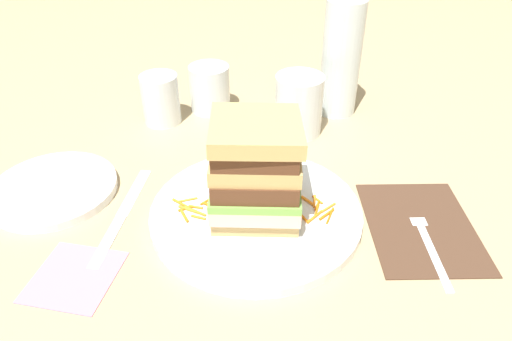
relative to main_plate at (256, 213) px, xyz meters
name	(u,v)px	position (x,y,z in m)	size (l,w,h in m)	color
ground_plane	(257,204)	(0.00, 0.03, -0.01)	(3.00, 3.00, 0.00)	tan
main_plate	(256,213)	(0.00, 0.00, 0.00)	(0.28, 0.28, 0.01)	white
sandwich	(256,169)	(0.00, 0.00, 0.07)	(0.11, 0.12, 0.13)	tan
carrot_shred_0	(182,204)	(-0.10, 0.01, 0.01)	(0.00, 0.00, 0.03)	orange
carrot_shred_1	(196,211)	(-0.08, -0.01, 0.01)	(0.00, 0.00, 0.03)	orange
carrot_shred_2	(186,209)	(-0.09, 0.00, 0.01)	(0.00, 0.00, 0.02)	orange
carrot_shred_3	(200,218)	(-0.07, -0.02, 0.01)	(0.00, 0.00, 0.02)	orange
carrot_shred_4	(185,216)	(-0.09, -0.02, 0.01)	(0.00, 0.00, 0.02)	orange
carrot_shred_5	(197,207)	(-0.08, 0.00, 0.01)	(0.00, 0.00, 0.02)	orange
carrot_shred_6	(190,210)	(-0.09, 0.00, 0.01)	(0.00, 0.00, 0.03)	orange
carrot_shred_7	(211,199)	(-0.06, 0.02, 0.01)	(0.00, 0.00, 0.03)	orange
carrot_shred_8	(188,200)	(-0.09, 0.02, 0.01)	(0.00, 0.00, 0.03)	orange
carrot_shred_9	(211,206)	(-0.06, 0.00, 0.01)	(0.00, 0.00, 0.02)	orange
carrot_shred_10	(303,216)	(0.06, -0.02, 0.01)	(0.00, 0.00, 0.03)	orange
carrot_shred_11	(318,200)	(0.08, 0.02, 0.01)	(0.00, 0.00, 0.02)	orange
carrot_shred_12	(308,200)	(0.07, 0.02, 0.01)	(0.00, 0.00, 0.02)	orange
carrot_shred_13	(329,207)	(0.10, 0.00, 0.01)	(0.00, 0.00, 0.03)	orange
carrot_shred_14	(318,205)	(0.08, 0.01, 0.01)	(0.00, 0.00, 0.02)	orange
carrot_shred_15	(315,201)	(0.08, 0.01, 0.01)	(0.00, 0.00, 0.02)	orange
carrot_shred_16	(328,214)	(0.09, -0.01, 0.01)	(0.00, 0.00, 0.03)	orange
carrot_shred_17	(331,215)	(0.10, -0.02, 0.01)	(0.00, 0.00, 0.03)	orange
carrot_shred_18	(316,217)	(0.08, -0.02, 0.01)	(0.00, 0.00, 0.03)	orange
carrot_shred_19	(318,211)	(0.08, -0.01, 0.01)	(0.00, 0.00, 0.02)	orange
napkin_dark	(421,225)	(0.21, -0.02, -0.01)	(0.13, 0.18, 0.00)	#4C3323
fork	(427,235)	(0.21, -0.04, 0.00)	(0.02, 0.17, 0.00)	silver
knife	(122,217)	(-0.18, 0.00, -0.01)	(0.04, 0.20, 0.00)	silver
juice_glass	(299,108)	(0.07, 0.22, 0.04)	(0.08, 0.08, 0.10)	white
water_bottle	(342,50)	(0.15, 0.30, 0.11)	(0.07, 0.07, 0.26)	silver
empty_tumbler_0	(161,99)	(-0.16, 0.26, 0.04)	(0.06, 0.06, 0.09)	silver
empty_tumbler_1	(210,88)	(-0.08, 0.30, 0.03)	(0.07, 0.07, 0.08)	silver
side_plate	(54,190)	(-0.28, 0.05, 0.00)	(0.17, 0.17, 0.01)	white
napkin_pink	(76,277)	(-0.21, -0.10, -0.01)	(0.09, 0.10, 0.00)	pink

